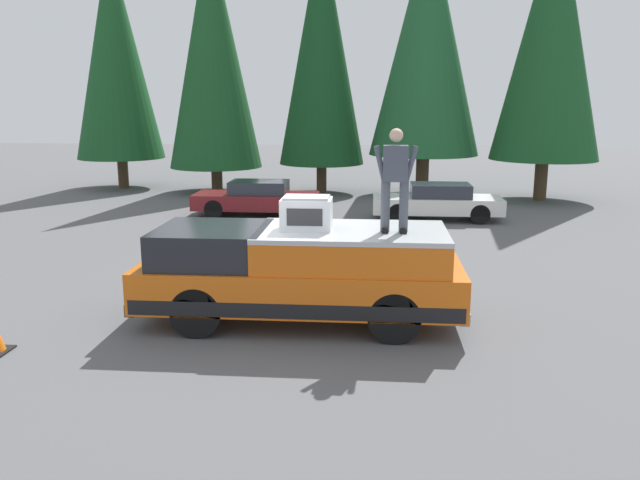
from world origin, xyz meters
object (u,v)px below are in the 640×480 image
object	(u,v)px
parked_car_white	(437,202)
parked_car_maroon	(257,198)
pickup_truck	(301,273)
person_on_truck_bed	(395,178)
compressor_unit	(307,213)

from	to	relation	value
parked_car_white	parked_car_maroon	xyz separation A→B (m)	(0.26, 5.95, 0.00)
pickup_truck	person_on_truck_bed	world-z (taller)	person_on_truck_bed
parked_car_white	parked_car_maroon	world-z (taller)	same
person_on_truck_bed	compressor_unit	bearing A→B (deg)	84.86
compressor_unit	parked_car_maroon	world-z (taller)	compressor_unit
pickup_truck	parked_car_white	world-z (taller)	pickup_truck
pickup_truck	compressor_unit	xyz separation A→B (m)	(-0.02, -0.11, 1.05)
person_on_truck_bed	parked_car_maroon	size ratio (longest dim) A/B	0.41
person_on_truck_bed	parked_car_maroon	xyz separation A→B (m)	(10.51, 4.22, -1.97)
parked_car_maroon	parked_car_white	bearing A→B (deg)	-92.52
compressor_unit	parked_car_white	world-z (taller)	compressor_unit
pickup_truck	parked_car_white	bearing A→B (deg)	-18.11
pickup_truck	compressor_unit	world-z (taller)	compressor_unit
pickup_truck	parked_car_white	size ratio (longest dim) A/B	1.35
person_on_truck_bed	pickup_truck	bearing A→B (deg)	84.54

